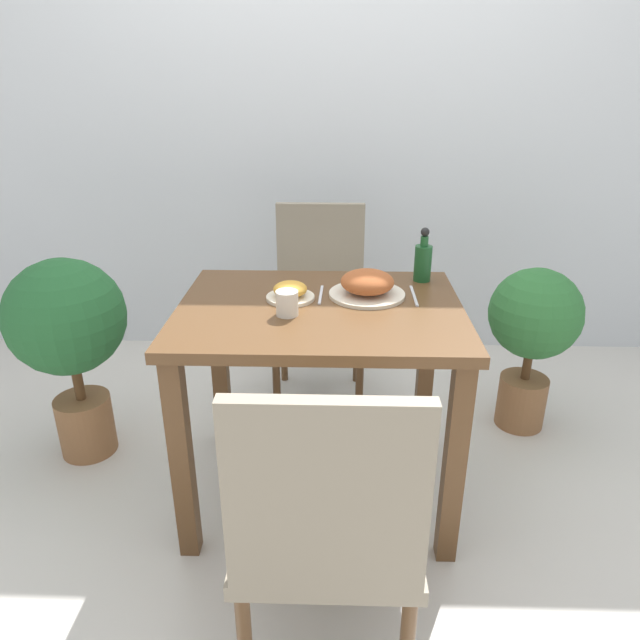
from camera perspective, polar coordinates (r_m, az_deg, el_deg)
name	(u,v)px	position (r m, az deg, el deg)	size (l,w,h in m)	color
ground_plane	(320,489)	(2.21, 0.00, -16.53)	(16.00, 16.00, 0.00)	beige
wall_back	(328,101)	(2.98, 0.77, 21.10)	(8.00, 0.05, 2.60)	silver
dining_table	(320,342)	(1.88, 0.00, -2.21)	(0.91, 0.71, 0.73)	brown
chair_near	(327,525)	(1.34, 0.69, -19.79)	(0.42, 0.42, 0.89)	gray
chair_far	(320,294)	(2.59, -0.03, 2.62)	(0.42, 0.42, 0.89)	gray
food_plate	(367,285)	(1.90, 4.75, 3.52)	(0.25, 0.25, 0.09)	beige
side_plate	(290,292)	(1.87, -2.99, 2.82)	(0.16, 0.16, 0.06)	beige
drink_cup	(287,303)	(1.75, -3.31, 1.69)	(0.07, 0.07, 0.08)	silver
sauce_bottle	(423,261)	(2.06, 10.26, 5.85)	(0.06, 0.06, 0.19)	#194C23
fork_utensil	(320,295)	(1.91, 0.00, 2.54)	(0.01, 0.17, 0.00)	silver
spoon_utensil	(414,296)	(1.93, 9.37, 2.41)	(0.01, 0.18, 0.00)	silver
potted_plant_left	(68,331)	(2.33, -23.88, -0.98)	(0.44, 0.44, 0.81)	brown
potted_plant_right	(533,328)	(2.49, 20.53, -0.74)	(0.37, 0.37, 0.71)	brown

